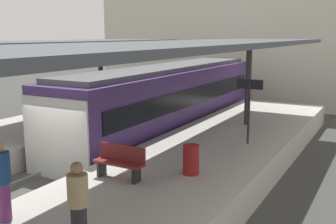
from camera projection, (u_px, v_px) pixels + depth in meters
name	position (u px, v px, depth m)	size (l,w,h in m)	color
ground_plane	(44.00, 192.00, 12.20)	(80.00, 80.00, 0.00)	#383835
platform_right	(151.00, 201.00, 10.31)	(4.40, 28.00, 1.00)	#ADA8A0
track_ballast	(44.00, 189.00, 12.19)	(3.20, 28.00, 0.20)	#423F3D
rail_near_side	(27.00, 179.00, 12.49)	(0.08, 28.00, 0.14)	slate
rail_far_side	(61.00, 188.00, 11.81)	(0.08, 28.00, 0.14)	slate
commuter_train	(169.00, 100.00, 18.62)	(2.78, 14.60, 3.10)	#472D6B
canopy_right	(177.00, 47.00, 10.78)	(4.18, 21.00, 3.48)	#333335
platform_bench	(120.00, 161.00, 10.43)	(1.40, 0.41, 0.86)	black
platform_sign	(249.00, 97.00, 13.55)	(0.90, 0.08, 2.21)	#262628
litter_bin	(191.00, 160.00, 10.76)	(0.44, 0.44, 0.80)	maroon
passenger_near_bench	(2.00, 180.00, 7.98)	(0.36, 0.36, 1.65)	#7A337A
passenger_mid_platform	(78.00, 204.00, 6.93)	(0.36, 0.36, 1.58)	#232328
station_building_backdrop	(229.00, 23.00, 29.14)	(18.00, 6.00, 11.00)	beige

